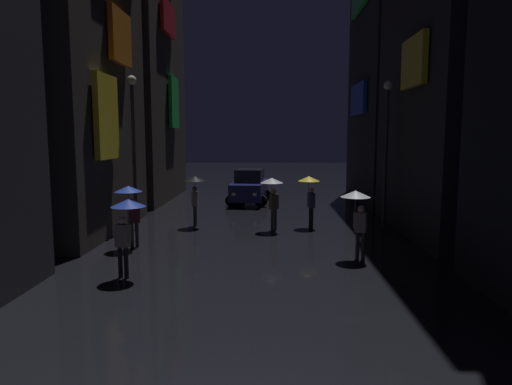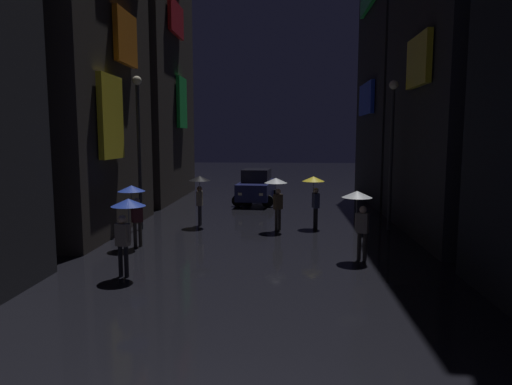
{
  "view_description": "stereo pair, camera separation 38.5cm",
  "coord_description": "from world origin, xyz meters",
  "px_view_note": "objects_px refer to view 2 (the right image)",
  "views": [
    {
      "loc": [
        0.42,
        -4.62,
        3.75
      ],
      "look_at": [
        0.0,
        8.02,
        2.18
      ],
      "focal_mm": 32.0,
      "sensor_mm": 36.0,
      "label": 1
    },
    {
      "loc": [
        0.81,
        -4.6,
        3.75
      ],
      "look_at": [
        0.0,
        8.02,
        2.18
      ],
      "focal_mm": 32.0,
      "sensor_mm": 36.0,
      "label": 2
    }
  ],
  "objects_px": {
    "pedestrian_foreground_left_clear": "(359,206)",
    "pedestrian_far_right_yellow": "(314,188)",
    "streetlamp_right_far": "(392,138)",
    "pedestrian_near_crossing_black": "(200,187)",
    "streetlamp_left_far": "(139,136)",
    "pedestrian_midstreet_centre_blue": "(133,199)",
    "pedestrian_midstreet_left_blue": "(126,215)",
    "car_distant": "(256,187)",
    "pedestrian_foreground_right_clear": "(277,189)"
  },
  "relations": [
    {
      "from": "pedestrian_foreground_left_clear",
      "to": "pedestrian_foreground_right_clear",
      "type": "bearing_deg",
      "value": 121.35
    },
    {
      "from": "streetlamp_left_far",
      "to": "pedestrian_foreground_right_clear",
      "type": "bearing_deg",
      "value": 0.1
    },
    {
      "from": "car_distant",
      "to": "streetlamp_left_far",
      "type": "relative_size",
      "value": 0.7
    },
    {
      "from": "pedestrian_midstreet_centre_blue",
      "to": "streetlamp_right_far",
      "type": "height_order",
      "value": "streetlamp_right_far"
    },
    {
      "from": "pedestrian_foreground_right_clear",
      "to": "pedestrian_midstreet_left_blue",
      "type": "height_order",
      "value": "same"
    },
    {
      "from": "pedestrian_far_right_yellow",
      "to": "streetlamp_right_far",
      "type": "xyz_separation_m",
      "value": [
        3.0,
        -0.16,
        1.99
      ]
    },
    {
      "from": "pedestrian_near_crossing_black",
      "to": "streetlamp_right_far",
      "type": "relative_size",
      "value": 0.36
    },
    {
      "from": "pedestrian_foreground_left_clear",
      "to": "car_distant",
      "type": "distance_m",
      "value": 12.25
    },
    {
      "from": "pedestrian_midstreet_centre_blue",
      "to": "car_distant",
      "type": "height_order",
      "value": "pedestrian_midstreet_centre_blue"
    },
    {
      "from": "pedestrian_far_right_yellow",
      "to": "streetlamp_right_far",
      "type": "height_order",
      "value": "streetlamp_right_far"
    },
    {
      "from": "pedestrian_foreground_left_clear",
      "to": "streetlamp_right_far",
      "type": "bearing_deg",
      "value": 67.23
    },
    {
      "from": "pedestrian_midstreet_left_blue",
      "to": "car_distant",
      "type": "xyz_separation_m",
      "value": [
        2.58,
        13.7,
        -0.74
      ]
    },
    {
      "from": "pedestrian_far_right_yellow",
      "to": "pedestrian_midstreet_left_blue",
      "type": "height_order",
      "value": "same"
    },
    {
      "from": "streetlamp_right_far",
      "to": "pedestrian_midstreet_centre_blue",
      "type": "bearing_deg",
      "value": -158.96
    },
    {
      "from": "pedestrian_foreground_left_clear",
      "to": "pedestrian_far_right_yellow",
      "type": "height_order",
      "value": "same"
    },
    {
      "from": "pedestrian_foreground_right_clear",
      "to": "pedestrian_midstreet_centre_blue",
      "type": "relative_size",
      "value": 1.0
    },
    {
      "from": "car_distant",
      "to": "pedestrian_midstreet_left_blue",
      "type": "bearing_deg",
      "value": -100.66
    },
    {
      "from": "pedestrian_foreground_left_clear",
      "to": "pedestrian_midstreet_left_blue",
      "type": "xyz_separation_m",
      "value": [
        -6.39,
        -2.08,
        0.0
      ]
    },
    {
      "from": "pedestrian_midstreet_left_blue",
      "to": "car_distant",
      "type": "relative_size",
      "value": 0.5
    },
    {
      "from": "streetlamp_right_far",
      "to": "pedestrian_near_crossing_black",
      "type": "bearing_deg",
      "value": 178.37
    },
    {
      "from": "pedestrian_foreground_left_clear",
      "to": "pedestrian_far_right_yellow",
      "type": "relative_size",
      "value": 1.0
    },
    {
      "from": "pedestrian_foreground_left_clear",
      "to": "pedestrian_midstreet_centre_blue",
      "type": "xyz_separation_m",
      "value": [
        -7.29,
        1.14,
        0.0
      ]
    },
    {
      "from": "pedestrian_far_right_yellow",
      "to": "pedestrian_foreground_right_clear",
      "type": "bearing_deg",
      "value": -156.26
    },
    {
      "from": "car_distant",
      "to": "pedestrian_foreground_left_clear",
      "type": "bearing_deg",
      "value": -71.85
    },
    {
      "from": "pedestrian_far_right_yellow",
      "to": "pedestrian_foreground_right_clear",
      "type": "distance_m",
      "value": 1.66
    },
    {
      "from": "pedestrian_far_right_yellow",
      "to": "streetlamp_left_far",
      "type": "xyz_separation_m",
      "value": [
        -7.0,
        -0.68,
        2.09
      ]
    },
    {
      "from": "pedestrian_foreground_left_clear",
      "to": "pedestrian_near_crossing_black",
      "type": "xyz_separation_m",
      "value": [
        -5.76,
        4.92,
        0.0
      ]
    },
    {
      "from": "pedestrian_foreground_left_clear",
      "to": "streetlamp_left_far",
      "type": "xyz_separation_m",
      "value": [
        -8.03,
        4.18,
        2.09
      ]
    },
    {
      "from": "pedestrian_near_crossing_black",
      "to": "streetlamp_left_far",
      "type": "relative_size",
      "value": 0.35
    },
    {
      "from": "pedestrian_foreground_left_clear",
      "to": "pedestrian_midstreet_centre_blue",
      "type": "bearing_deg",
      "value": 171.15
    },
    {
      "from": "pedestrian_near_crossing_black",
      "to": "pedestrian_foreground_right_clear",
      "type": "bearing_deg",
      "value": -12.85
    },
    {
      "from": "pedestrian_foreground_left_clear",
      "to": "car_distant",
      "type": "relative_size",
      "value": 0.5
    },
    {
      "from": "pedestrian_midstreet_left_blue",
      "to": "car_distant",
      "type": "bearing_deg",
      "value": 79.34
    },
    {
      "from": "pedestrian_foreground_right_clear",
      "to": "streetlamp_left_far",
      "type": "bearing_deg",
      "value": -179.9
    },
    {
      "from": "pedestrian_foreground_right_clear",
      "to": "pedestrian_midstreet_centre_blue",
      "type": "height_order",
      "value": "same"
    },
    {
      "from": "pedestrian_far_right_yellow",
      "to": "pedestrian_midstreet_left_blue",
      "type": "xyz_separation_m",
      "value": [
        -5.36,
        -6.93,
        0.0
      ]
    },
    {
      "from": "pedestrian_foreground_right_clear",
      "to": "pedestrian_far_right_yellow",
      "type": "bearing_deg",
      "value": 23.74
    },
    {
      "from": "car_distant",
      "to": "streetlamp_left_far",
      "type": "xyz_separation_m",
      "value": [
        -4.22,
        -7.45,
        2.83
      ]
    },
    {
      "from": "streetlamp_left_far",
      "to": "pedestrian_midstreet_centre_blue",
      "type": "bearing_deg",
      "value": -76.32
    },
    {
      "from": "pedestrian_foreground_right_clear",
      "to": "pedestrian_midstreet_centre_blue",
      "type": "distance_m",
      "value": 5.64
    },
    {
      "from": "streetlamp_right_far",
      "to": "pedestrian_far_right_yellow",
      "type": "bearing_deg",
      "value": 177.02
    },
    {
      "from": "pedestrian_midstreet_left_blue",
      "to": "streetlamp_right_far",
      "type": "relative_size",
      "value": 0.36
    },
    {
      "from": "pedestrian_foreground_left_clear",
      "to": "streetlamp_right_far",
      "type": "distance_m",
      "value": 5.47
    },
    {
      "from": "pedestrian_midstreet_left_blue",
      "to": "car_distant",
      "type": "height_order",
      "value": "pedestrian_midstreet_left_blue"
    },
    {
      "from": "car_distant",
      "to": "streetlamp_right_far",
      "type": "relative_size",
      "value": 0.72
    },
    {
      "from": "pedestrian_far_right_yellow",
      "to": "car_distant",
      "type": "distance_m",
      "value": 7.35
    },
    {
      "from": "pedestrian_midstreet_left_blue",
      "to": "pedestrian_midstreet_centre_blue",
      "type": "height_order",
      "value": "same"
    },
    {
      "from": "pedestrian_foreground_right_clear",
      "to": "pedestrian_near_crossing_black",
      "type": "bearing_deg",
      "value": 167.15
    },
    {
      "from": "car_distant",
      "to": "pedestrian_foreground_right_clear",
      "type": "bearing_deg",
      "value": -80.39
    },
    {
      "from": "pedestrian_near_crossing_black",
      "to": "car_distant",
      "type": "bearing_deg",
      "value": 73.82
    }
  ]
}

